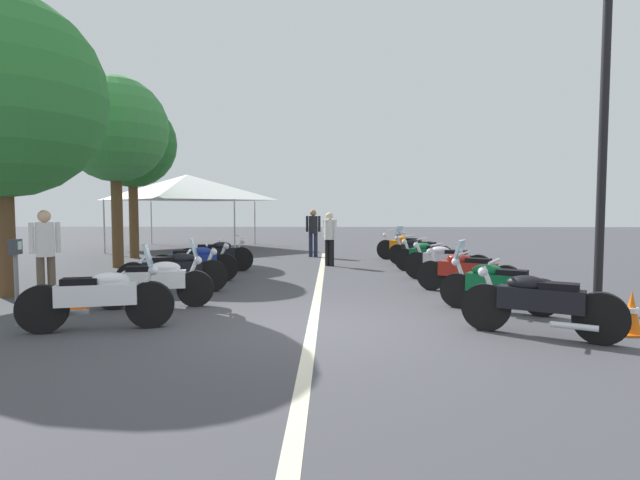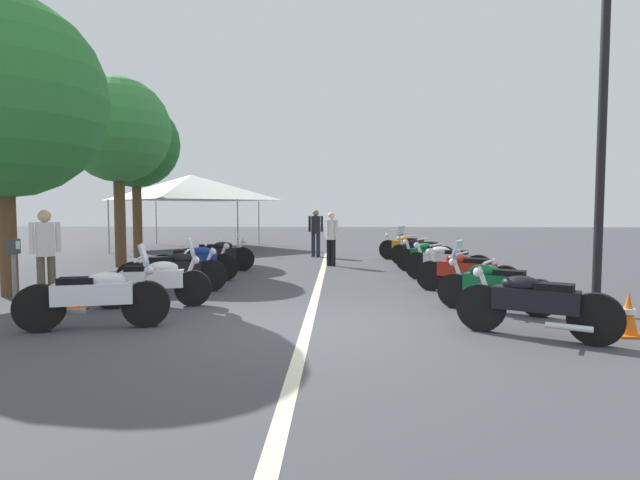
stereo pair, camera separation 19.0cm
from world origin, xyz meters
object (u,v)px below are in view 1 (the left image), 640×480
object	(u,v)px
motorcycle_right_row_6	(406,247)
traffic_cone_2	(153,269)
motorcycle_right_row_1	(496,285)
bystander_0	(45,248)
motorcycle_right_row_4	(428,256)
traffic_cone_1	(631,314)
event_tent	(187,187)
roadside_tree_0	(132,144)
motorcycle_right_row_3	(446,262)
motorcycle_left_row_3	(195,262)
roadside_tree_1	(1,96)
motorcycle_right_row_0	(539,303)
bystander_1	(313,229)
motorcycle_left_row_2	(174,271)
traffic_cone_0	(74,294)
motorcycle_left_row_4	(216,255)
roadside_tree_2	(115,130)
parking_meter	(16,266)
street_lamp_twin_globe	(605,88)
bystander_2	(330,235)
motorcycle_left_row_0	(100,297)
motorcycle_right_row_5	(419,251)
motorcycle_left_row_1	(157,281)
motorcycle_right_row_2	(466,271)

from	to	relation	value
motorcycle_right_row_6	traffic_cone_2	size ratio (longest dim) A/B	3.14
motorcycle_right_row_1	bystander_0	distance (m)	8.15
motorcycle_right_row_4	traffic_cone_1	xyz separation A→B (m)	(-6.63, -1.51, -0.16)
event_tent	bystander_0	bearing A→B (deg)	-175.80
motorcycle_right_row_1	roadside_tree_0	xyz separation A→B (m)	(9.01, 9.74, 3.51)
motorcycle_right_row_1	motorcycle_right_row_3	bearing A→B (deg)	-59.06
motorcycle_left_row_3	roadside_tree_1	xyz separation A→B (m)	(-2.09, 3.13, 3.44)
motorcycle_right_row_6	bystander_0	distance (m)	10.92
motorcycle_right_row_0	traffic_cone_2	bearing A→B (deg)	-6.14
motorcycle_right_row_4	bystander_1	world-z (taller)	bystander_1
motorcycle_left_row_2	motorcycle_right_row_3	world-z (taller)	motorcycle_right_row_3
motorcycle_right_row_4	traffic_cone_2	bearing A→B (deg)	48.15
motorcycle_left_row_3	roadside_tree_0	world-z (taller)	roadside_tree_0
motorcycle_right_row_6	traffic_cone_1	distance (m)	9.96
traffic_cone_1	traffic_cone_0	bearing A→B (deg)	80.84
motorcycle_right_row_1	bystander_1	distance (m)	10.09
motorcycle_left_row_4	roadside_tree_2	size ratio (longest dim) A/B	0.36
motorcycle_left_row_4	parking_meter	world-z (taller)	parking_meter
street_lamp_twin_globe	traffic_cone_1	size ratio (longest dim) A/B	8.94
bystander_2	bystander_0	bearing A→B (deg)	179.35
motorcycle_left_row_4	street_lamp_twin_globe	size ratio (longest dim) A/B	0.37
bystander_1	bystander_2	size ratio (longest dim) A/B	1.05
motorcycle_left_row_4	roadside_tree_0	xyz separation A→B (m)	(3.87, 3.79, 3.51)
motorcycle_right_row_4	traffic_cone_0	distance (m)	8.74
bystander_0	motorcycle_left_row_0	bearing A→B (deg)	-177.14
motorcycle_left_row_2	traffic_cone_2	xyz separation A→B (m)	(1.76, 1.06, -0.18)
street_lamp_twin_globe	event_tent	size ratio (longest dim) A/B	0.98
motorcycle_left_row_2	roadside_tree_2	bearing A→B (deg)	108.11
motorcycle_right_row_5	bystander_1	world-z (taller)	bystander_1
motorcycle_right_row_3	parking_meter	world-z (taller)	parking_meter
motorcycle_right_row_1	traffic_cone_0	size ratio (longest dim) A/B	2.87
traffic_cone_1	bystander_2	size ratio (longest dim) A/B	0.38
traffic_cone_0	motorcycle_left_row_4	bearing A→B (deg)	-12.57
motorcycle_right_row_4	roadside_tree_2	distance (m)	9.67
motorcycle_right_row_4	event_tent	bearing A→B (deg)	-7.60
motorcycle_left_row_0	roadside_tree_0	xyz separation A→B (m)	(10.46, 3.66, 3.49)
motorcycle_left_row_1	roadside_tree_1	distance (m)	4.89
motorcycle_left_row_2	motorcycle_right_row_3	distance (m)	6.25
motorcycle_right_row_2	bystander_0	world-z (taller)	bystander_0
traffic_cone_1	roadside_tree_1	distance (m)	11.45
roadside_tree_1	traffic_cone_2	bearing A→B (deg)	-43.20
motorcycle_left_row_1	motorcycle_right_row_2	size ratio (longest dim) A/B	1.06
motorcycle_right_row_1	roadside_tree_2	size ratio (longest dim) A/B	0.32
bystander_1	motorcycle_left_row_4	bearing A→B (deg)	-26.90
motorcycle_right_row_6	bystander_2	distance (m)	3.10
event_tent	roadside_tree_0	bearing A→B (deg)	169.92
motorcycle_right_row_3	traffic_cone_2	size ratio (longest dim) A/B	3.10
motorcycle_left_row_1	event_tent	world-z (taller)	event_tent
motorcycle_right_row_4	traffic_cone_1	distance (m)	6.81
traffic_cone_2	bystander_1	size ratio (longest dim) A/B	0.36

